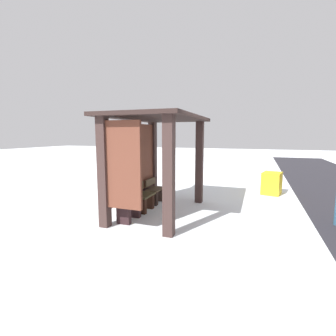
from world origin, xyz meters
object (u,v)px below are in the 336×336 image
(bench_left_inside, at_px, (128,208))
(bench_center_inside, at_px, (143,200))
(bench_right_inside, at_px, (155,193))
(bus_shelter, at_px, (149,146))
(grit_bin, at_px, (272,183))

(bench_left_inside, height_order, bench_center_inside, bench_left_inside)
(bench_right_inside, bearing_deg, bus_shelter, -165.12)
(bus_shelter, bearing_deg, grit_bin, -42.74)
(bench_left_inside, bearing_deg, grit_bin, -39.56)
(bench_center_inside, relative_size, bench_right_inside, 1.01)
(bus_shelter, height_order, bench_center_inside, bus_shelter)
(bench_right_inside, bearing_deg, bench_left_inside, -179.99)
(bus_shelter, relative_size, bench_center_inside, 4.31)
(bench_right_inside, distance_m, grit_bin, 4.02)
(bus_shelter, distance_m, bench_left_inside, 1.57)
(bus_shelter, xyz_separation_m, bench_left_inside, (-0.68, 0.24, -1.40))
(bus_shelter, relative_size, bench_left_inside, 4.27)
(bus_shelter, xyz_separation_m, grit_bin, (3.26, -3.01, -1.33))
(bench_left_inside, relative_size, bench_center_inside, 1.01)
(grit_bin, bearing_deg, bench_center_inside, 134.08)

